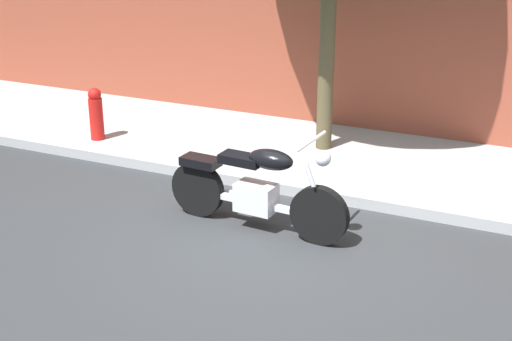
# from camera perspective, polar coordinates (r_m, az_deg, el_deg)

# --- Properties ---
(ground_plane) EXTENTS (60.00, 60.00, 0.00)m
(ground_plane) POSITION_cam_1_polar(r_m,az_deg,el_deg) (7.94, 1.14, -5.50)
(ground_plane) COLOR #303335
(sidewalk) EXTENTS (21.61, 2.61, 0.14)m
(sidewalk) POSITION_cam_1_polar(r_m,az_deg,el_deg) (10.08, 6.87, 0.76)
(sidewalk) COLOR #A8A8A8
(sidewalk) RESTS_ON ground
(motorcycle) EXTENTS (2.18, 0.70, 1.15)m
(motorcycle) POSITION_cam_1_polar(r_m,az_deg,el_deg) (8.03, 0.01, -1.43)
(motorcycle) COLOR black
(motorcycle) RESTS_ON ground
(fire_hydrant) EXTENTS (0.20, 0.20, 0.91)m
(fire_hydrant) POSITION_cam_1_polar(r_m,az_deg,el_deg) (10.82, -12.32, 4.01)
(fire_hydrant) COLOR red
(fire_hydrant) RESTS_ON ground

